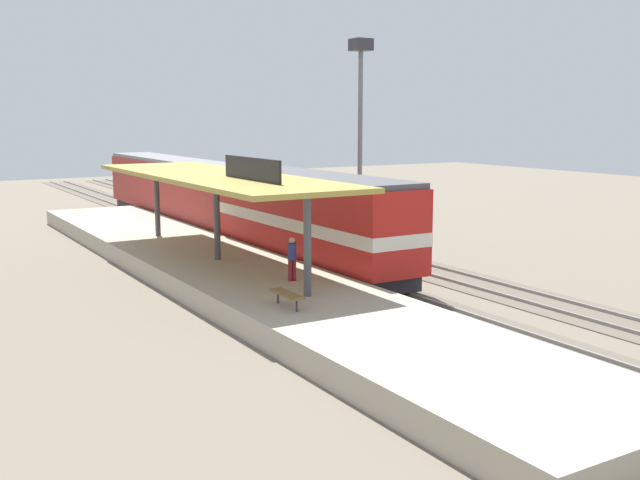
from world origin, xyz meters
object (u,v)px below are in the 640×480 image
at_px(locomotive, 310,219).
at_px(person_waiting, 292,257).
at_px(platform_bench, 287,295).
at_px(light_mast, 360,96).
at_px(passenger_carriage_single, 176,190).

xyz_separation_m(locomotive, person_waiting, (-3.88, -5.25, -0.56)).
bearing_deg(person_waiting, platform_bench, -121.25).
relative_size(locomotive, light_mast, 1.23).
relative_size(passenger_carriage_single, person_waiting, 11.70).
bearing_deg(platform_bench, passenger_carriage_single, 77.36).
xyz_separation_m(passenger_carriage_single, person_waiting, (-3.88, -23.25, -0.46)).
bearing_deg(platform_bench, light_mast, 49.49).
distance_m(passenger_carriage_single, light_mast, 14.50).
xyz_separation_m(locomotive, passenger_carriage_single, (0.00, 18.00, -0.10)).
relative_size(passenger_carriage_single, light_mast, 1.71).
bearing_deg(passenger_carriage_single, person_waiting, -99.47).
relative_size(light_mast, person_waiting, 6.84).
xyz_separation_m(passenger_carriage_single, light_mast, (7.80, -10.60, 6.08)).
height_order(platform_bench, person_waiting, person_waiting).
distance_m(locomotive, passenger_carriage_single, 18.00).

